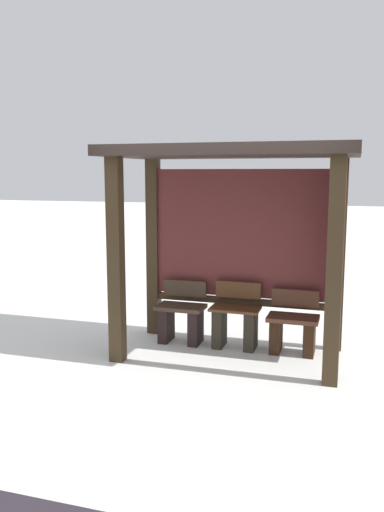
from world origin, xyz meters
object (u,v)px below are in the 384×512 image
at_px(bench_right_inside, 293,328).
at_px(bus_shelter, 242,203).
at_px(bench_left_inside, 181,318).
at_px(bench_center_inside, 235,322).

bearing_deg(bench_right_inside, bus_shelter, -169.26).
height_order(bus_shelter, bench_left_inside, bus_shelter).
relative_size(bench_left_inside, bench_right_inside, 1.04).
xyz_separation_m(bus_shelter, bench_right_inside, (0.60, 0.11, -1.44)).
xyz_separation_m(bus_shelter, bench_center_inside, (-0.09, 0.11, -1.42)).
relative_size(bench_left_inside, bench_center_inside, 0.97).
xyz_separation_m(bench_left_inside, bench_center_inside, (0.68, -0.00, 0.01)).
distance_m(bench_left_inside, bench_right_inside, 1.37).
distance_m(bus_shelter, bench_right_inside, 1.57).
bearing_deg(bench_center_inside, bus_shelter, -52.83).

